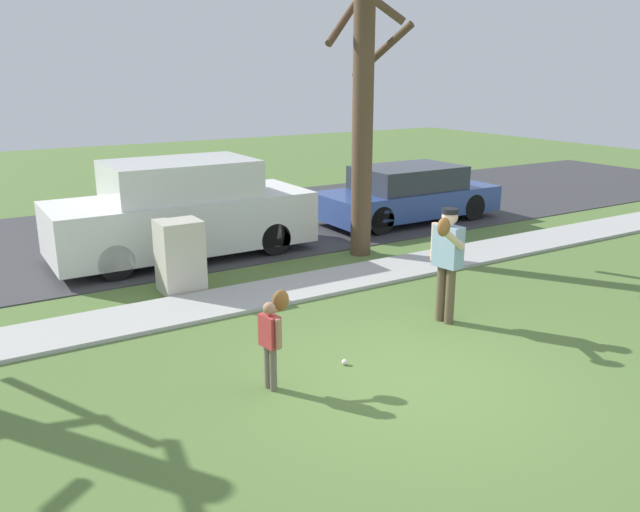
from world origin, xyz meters
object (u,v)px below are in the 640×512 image
street_tree_near (363,91)px  parked_van_white (182,212)px  person_adult (447,253)px  person_child (273,329)px  baseball (345,362)px  utility_cabinet (180,256)px  parked_wagon_blue (407,194)px

street_tree_near → parked_van_white: street_tree_near is taller
person_adult → person_child: bearing=-1.0°
baseball → utility_cabinet: bearing=101.3°
utility_cabinet → baseball: bearing=-78.7°
baseball → parked_wagon_blue: 8.25m
person_adult → parked_wagon_blue: bearing=-133.8°
street_tree_near → parked_wagon_blue: size_ratio=1.33×
street_tree_near → utility_cabinet: bearing=-175.6°
parked_van_white → utility_cabinet: bearing=69.0°
person_child → parked_wagon_blue: (6.73, 5.94, -0.04)m
person_child → parked_van_white: bearing=70.4°
person_child → person_adult: bearing=-1.0°
utility_cabinet → parked_van_white: bearing=69.0°
baseball → parked_wagon_blue: (5.72, 5.91, 0.62)m
baseball → parked_wagon_blue: bearing=45.9°
person_child → utility_cabinet: 3.81m
person_child → street_tree_near: size_ratio=0.18×
utility_cabinet → person_adult: bearing=-50.5°
person_adult → person_child: (-3.01, -0.46, -0.35)m
parked_van_white → parked_wagon_blue: bearing=-178.3°
street_tree_near → parked_van_white: size_ratio=1.20×
utility_cabinet → person_child: bearing=-93.7°
parked_wagon_blue → street_tree_near: bearing=34.8°
person_adult → street_tree_near: bearing=-116.1°
person_adult → baseball: person_adult is taller
parked_van_white → street_tree_near: bearing=151.4°
baseball → utility_cabinet: 3.89m
person_child → street_tree_near: street_tree_near is taller
parked_van_white → parked_wagon_blue: 5.73m
baseball → street_tree_near: size_ratio=0.01×
person_child → utility_cabinet: size_ratio=0.91×
street_tree_near → parked_van_white: 4.17m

